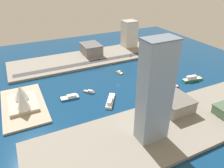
{
  "coord_description": "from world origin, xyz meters",
  "views": [
    {
      "loc": [
        -201.6,
        106.88,
        123.54
      ],
      "look_at": [
        -5.69,
        10.97,
        5.25
      ],
      "focal_mm": 34.19,
      "sensor_mm": 36.0,
      "label": 1
    }
  ],
  "objects_px": {
    "yacht_sleek_gray": "(89,92)",
    "tower_tall_glass": "(155,93)",
    "sedan_silver": "(131,56)",
    "opera_landmark": "(22,98)",
    "traffic_light_waterfront": "(85,62)",
    "ferry_green_doubledeck": "(192,79)",
    "carpark_squat_concrete": "(175,103)",
    "barge_flat_brown": "(150,74)",
    "catamaran_blue": "(70,97)",
    "warehouse_low_gray": "(91,49)",
    "water_taxi_orange": "(120,73)",
    "ferry_white_commuter": "(110,101)",
    "hotel_broad_white": "(129,34)",
    "hatchback_blue": "(99,59)",
    "tugboat_red": "(174,86)"
  },
  "relations": [
    {
      "from": "yacht_sleek_gray",
      "to": "barge_flat_brown",
      "type": "relative_size",
      "value": 0.41
    },
    {
      "from": "barge_flat_brown",
      "to": "water_taxi_orange",
      "type": "bearing_deg",
      "value": 55.73
    },
    {
      "from": "opera_landmark",
      "to": "sedan_silver",
      "type": "bearing_deg",
      "value": -67.77
    },
    {
      "from": "water_taxi_orange",
      "to": "opera_landmark",
      "type": "bearing_deg",
      "value": 101.91
    },
    {
      "from": "ferry_green_doubledeck",
      "to": "carpark_squat_concrete",
      "type": "distance_m",
      "value": 76.98
    },
    {
      "from": "ferry_green_doubledeck",
      "to": "carpark_squat_concrete",
      "type": "xyz_separation_m",
      "value": [
        -41.17,
        64.67,
        6.95
      ]
    },
    {
      "from": "water_taxi_orange",
      "to": "carpark_squat_concrete",
      "type": "distance_m",
      "value": 100.58
    },
    {
      "from": "water_taxi_orange",
      "to": "ferry_white_commuter",
      "type": "bearing_deg",
      "value": 144.42
    },
    {
      "from": "tugboat_red",
      "to": "hotel_broad_white",
      "type": "bearing_deg",
      "value": -8.98
    },
    {
      "from": "yacht_sleek_gray",
      "to": "barge_flat_brown",
      "type": "xyz_separation_m",
      "value": [
        7.02,
        -88.04,
        -0.33
      ]
    },
    {
      "from": "catamaran_blue",
      "to": "yacht_sleek_gray",
      "type": "xyz_separation_m",
      "value": [
        2.46,
        -22.77,
        -0.15
      ]
    },
    {
      "from": "catamaran_blue",
      "to": "warehouse_low_gray",
      "type": "height_order",
      "value": "warehouse_low_gray"
    },
    {
      "from": "yacht_sleek_gray",
      "to": "tower_tall_glass",
      "type": "relative_size",
      "value": 0.14
    },
    {
      "from": "barge_flat_brown",
      "to": "warehouse_low_gray",
      "type": "relative_size",
      "value": 0.77
    },
    {
      "from": "opera_landmark",
      "to": "tower_tall_glass",
      "type": "bearing_deg",
      "value": -137.42
    },
    {
      "from": "tower_tall_glass",
      "to": "hotel_broad_white",
      "type": "relative_size",
      "value": 1.85
    },
    {
      "from": "carpark_squat_concrete",
      "to": "warehouse_low_gray",
      "type": "xyz_separation_m",
      "value": [
        178.59,
        16.69,
        1.69
      ]
    },
    {
      "from": "warehouse_low_gray",
      "to": "hatchback_blue",
      "type": "bearing_deg",
      "value": -179.79
    },
    {
      "from": "carpark_squat_concrete",
      "to": "yacht_sleek_gray",
      "type": "bearing_deg",
      "value": 41.24
    },
    {
      "from": "ferry_green_doubledeck",
      "to": "tugboat_red",
      "type": "relative_size",
      "value": 2.61
    },
    {
      "from": "sedan_silver",
      "to": "traffic_light_waterfront",
      "type": "bearing_deg",
      "value": 91.99
    },
    {
      "from": "carpark_squat_concrete",
      "to": "hatchback_blue",
      "type": "distance_m",
      "value": 149.76
    },
    {
      "from": "tugboat_red",
      "to": "warehouse_low_gray",
      "type": "relative_size",
      "value": 0.3
    },
    {
      "from": "carpark_squat_concrete",
      "to": "opera_landmark",
      "type": "distance_m",
      "value": 150.41
    },
    {
      "from": "opera_landmark",
      "to": "ferry_green_doubledeck",
      "type": "bearing_deg",
      "value": -99.47
    },
    {
      "from": "yacht_sleek_gray",
      "to": "hotel_broad_white",
      "type": "bearing_deg",
      "value": -45.72
    },
    {
      "from": "warehouse_low_gray",
      "to": "sedan_silver",
      "type": "height_order",
      "value": "warehouse_low_gray"
    },
    {
      "from": "ferry_green_doubledeck",
      "to": "barge_flat_brown",
      "type": "height_order",
      "value": "ferry_green_doubledeck"
    },
    {
      "from": "water_taxi_orange",
      "to": "tower_tall_glass",
      "type": "bearing_deg",
      "value": 163.48
    },
    {
      "from": "yacht_sleek_gray",
      "to": "tugboat_red",
      "type": "xyz_separation_m",
      "value": [
        -30.91,
        -95.16,
        0.06
      ]
    },
    {
      "from": "ferry_white_commuter",
      "to": "hotel_broad_white",
      "type": "distance_m",
      "value": 179.65
    },
    {
      "from": "carpark_squat_concrete",
      "to": "catamaran_blue",
      "type": "bearing_deg",
      "value": 51.22
    },
    {
      "from": "ferry_green_doubledeck",
      "to": "tower_tall_glass",
      "type": "bearing_deg",
      "value": 120.36
    },
    {
      "from": "hatchback_blue",
      "to": "hotel_broad_white",
      "type": "bearing_deg",
      "value": -63.35
    },
    {
      "from": "sedan_silver",
      "to": "opera_landmark",
      "type": "distance_m",
      "value": 179.11
    },
    {
      "from": "catamaran_blue",
      "to": "hotel_broad_white",
      "type": "bearing_deg",
      "value": -50.13
    },
    {
      "from": "yacht_sleek_gray",
      "to": "opera_landmark",
      "type": "height_order",
      "value": "opera_landmark"
    },
    {
      "from": "tower_tall_glass",
      "to": "ferry_green_doubledeck",
      "type": "bearing_deg",
      "value": -59.64
    },
    {
      "from": "ferry_green_doubledeck",
      "to": "ferry_white_commuter",
      "type": "bearing_deg",
      "value": 89.69
    },
    {
      "from": "hotel_broad_white",
      "to": "hatchback_blue",
      "type": "distance_m",
      "value": 84.72
    },
    {
      "from": "tower_tall_glass",
      "to": "sedan_silver",
      "type": "height_order",
      "value": "tower_tall_glass"
    },
    {
      "from": "catamaran_blue",
      "to": "ferry_white_commuter",
      "type": "distance_m",
      "value": 44.17
    },
    {
      "from": "sedan_silver",
      "to": "tugboat_red",
      "type": "bearing_deg",
      "value": 179.43
    },
    {
      "from": "barge_flat_brown",
      "to": "traffic_light_waterfront",
      "type": "bearing_deg",
      "value": 47.74
    },
    {
      "from": "traffic_light_waterfront",
      "to": "sedan_silver",
      "type": "bearing_deg",
      "value": -88.01
    },
    {
      "from": "barge_flat_brown",
      "to": "sedan_silver",
      "type": "xyz_separation_m",
      "value": [
        64.32,
        -8.14,
        2.99
      ]
    },
    {
      "from": "ferry_white_commuter",
      "to": "tower_tall_glass",
      "type": "xyz_separation_m",
      "value": [
        -63.73,
        -5.49,
        41.9
      ]
    },
    {
      "from": "water_taxi_orange",
      "to": "warehouse_low_gray",
      "type": "distance_m",
      "value": 79.84
    },
    {
      "from": "hotel_broad_white",
      "to": "sedan_silver",
      "type": "xyz_separation_m",
      "value": [
        -43.98,
        22.08,
        -21.13
      ]
    },
    {
      "from": "warehouse_low_gray",
      "to": "traffic_light_waterfront",
      "type": "height_order",
      "value": "warehouse_low_gray"
    }
  ]
}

